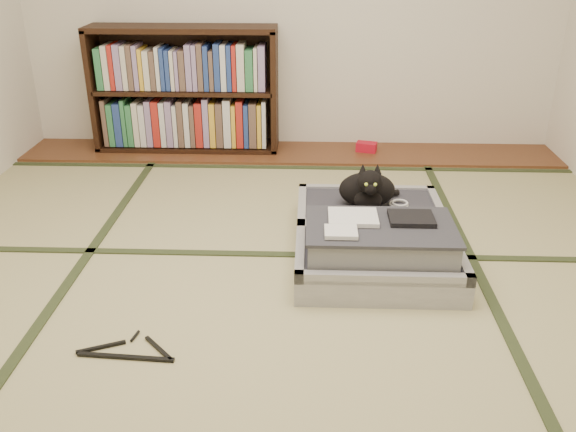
{
  "coord_description": "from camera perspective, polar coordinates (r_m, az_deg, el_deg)",
  "views": [
    {
      "loc": [
        0.16,
        -2.4,
        1.54
      ],
      "look_at": [
        0.05,
        0.35,
        0.25
      ],
      "focal_mm": 38.0,
      "sensor_mm": 36.0,
      "label": 1
    }
  ],
  "objects": [
    {
      "name": "cable_coil",
      "position": [
        3.44,
        10.34,
        1.13
      ],
      "size": [
        0.11,
        0.11,
        0.03
      ],
      "color": "white",
      "rests_on": "suitcase"
    },
    {
      "name": "tatami_borders",
      "position": [
        3.28,
        -0.78,
        -2.82
      ],
      "size": [
        4.0,
        4.5,
        0.01
      ],
      "color": "#2D381E",
      "rests_on": "ground"
    },
    {
      "name": "suitcase",
      "position": [
        3.16,
        8.08,
        -2.06
      ],
      "size": [
        0.8,
        1.06,
        0.31
      ],
      "color": "#A5A5AA",
      "rests_on": "floor"
    },
    {
      "name": "floor",
      "position": [
        2.85,
        -1.28,
        -7.53
      ],
      "size": [
        4.5,
        4.5,
        0.0
      ],
      "primitive_type": "plane",
      "color": "tan",
      "rests_on": "ground"
    },
    {
      "name": "bookcase",
      "position": [
        4.69,
        -9.59,
        11.35
      ],
      "size": [
        1.37,
        0.31,
        0.92
      ],
      "color": "black",
      "rests_on": "wood_strip"
    },
    {
      "name": "red_item",
      "position": [
        4.69,
        7.35,
        6.43
      ],
      "size": [
        0.17,
        0.12,
        0.07
      ],
      "primitive_type": "cube",
      "rotation": [
        0.0,
        0.0,
        -0.25
      ],
      "color": "red",
      "rests_on": "wood_strip"
    },
    {
      "name": "cat",
      "position": [
        3.35,
        7.47,
        2.46
      ],
      "size": [
        0.35,
        0.36,
        0.29
      ],
      "color": "black",
      "rests_on": "suitcase"
    },
    {
      "name": "wood_strip",
      "position": [
        4.66,
        0.16,
        5.93
      ],
      "size": [
        4.0,
        0.5,
        0.02
      ],
      "primitive_type": "cube",
      "color": "brown",
      "rests_on": "ground"
    },
    {
      "name": "hanger",
      "position": [
        2.58,
        -14.75,
        -12.2
      ],
      "size": [
        0.41,
        0.2,
        0.01
      ],
      "color": "black",
      "rests_on": "floor"
    }
  ]
}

